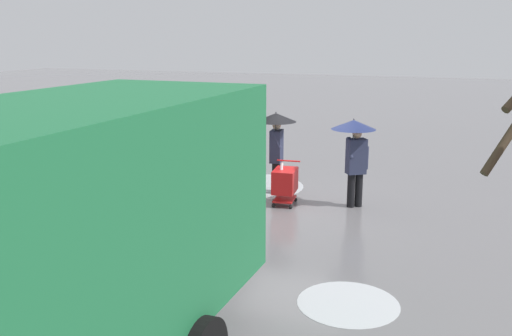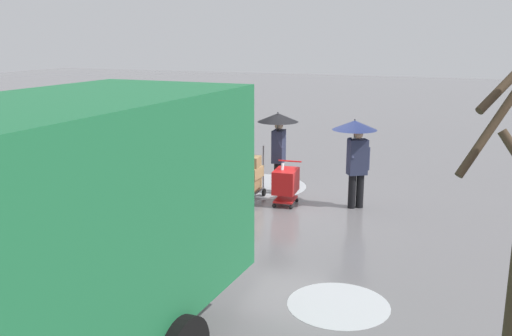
# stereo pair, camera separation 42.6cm
# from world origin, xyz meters

# --- Properties ---
(ground_plane) EXTENTS (90.00, 90.00, 0.00)m
(ground_plane) POSITION_xyz_m (0.00, 0.00, 0.00)
(ground_plane) COLOR slate
(slush_patch_near_cluster) EXTENTS (2.70, 2.70, 0.01)m
(slush_patch_near_cluster) POSITION_xyz_m (1.60, -1.22, 0.00)
(slush_patch_near_cluster) COLOR #ADAFB5
(slush_patch_near_cluster) RESTS_ON ground
(slush_patch_under_van) EXTENTS (1.58, 1.58, 0.01)m
(slush_patch_under_van) POSITION_xyz_m (-2.12, 4.81, 0.00)
(slush_patch_under_van) COLOR silver
(slush_patch_under_van) RESTS_ON ground
(cargo_van_parked_right) EXTENTS (2.24, 5.36, 2.60)m
(cargo_van_parked_right) POSITION_xyz_m (3.44, 0.27, 1.18)
(cargo_van_parked_right) COLOR gray
(cargo_van_parked_right) RESTS_ON ground
(shopping_cart_vendor) EXTENTS (0.62, 0.86, 1.04)m
(shopping_cart_vendor) POSITION_xyz_m (0.31, 0.16, 0.57)
(shopping_cart_vendor) COLOR red
(shopping_cart_vendor) RESTS_ON ground
(hand_dolly_boxes) EXTENTS (0.53, 0.71, 1.32)m
(hand_dolly_boxes) POSITION_xyz_m (1.30, -0.07, 0.62)
(hand_dolly_boxes) COLOR #515156
(hand_dolly_boxes) RESTS_ON ground
(pedestrian_pink_side) EXTENTS (1.04, 1.04, 2.15)m
(pedestrian_pink_side) POSITION_xyz_m (-1.28, -0.21, 1.58)
(pedestrian_pink_side) COLOR black
(pedestrian_pink_side) RESTS_ON ground
(pedestrian_black_side) EXTENTS (1.04, 1.04, 2.15)m
(pedestrian_black_side) POSITION_xyz_m (0.82, -0.74, 1.58)
(pedestrian_black_side) COLOR black
(pedestrian_black_side) RESTS_ON ground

